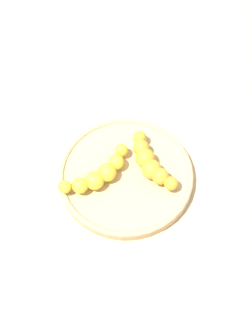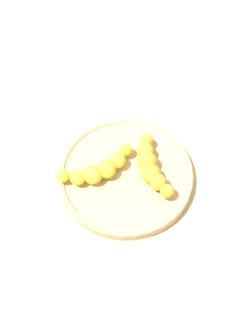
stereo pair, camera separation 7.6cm
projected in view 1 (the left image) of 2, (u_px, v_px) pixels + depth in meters
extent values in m
plane|color=tan|center=(126.00, 178.00, 0.79)|extent=(2.40, 2.40, 0.00)
cylinder|color=tan|center=(126.00, 176.00, 0.79)|extent=(0.25, 0.25, 0.02)
torus|color=tan|center=(126.00, 173.00, 0.78)|extent=(0.25, 0.25, 0.01)
sphere|color=gold|center=(140.00, 137.00, 0.80)|extent=(0.03, 0.03, 0.03)
sphere|color=gold|center=(141.00, 148.00, 0.78)|extent=(0.03, 0.03, 0.03)
sphere|color=gold|center=(145.00, 158.00, 0.77)|extent=(0.04, 0.04, 0.04)
sphere|color=gold|center=(152.00, 168.00, 0.76)|extent=(0.04, 0.04, 0.04)
sphere|color=gold|center=(160.00, 176.00, 0.75)|extent=(0.03, 0.03, 0.03)
sphere|color=gold|center=(171.00, 183.00, 0.75)|extent=(0.03, 0.03, 0.03)
sphere|color=yellow|center=(65.00, 187.00, 0.74)|extent=(0.02, 0.02, 0.02)
sphere|color=yellow|center=(80.00, 185.00, 0.74)|extent=(0.03, 0.03, 0.03)
sphere|color=yellow|center=(95.00, 180.00, 0.75)|extent=(0.03, 0.03, 0.03)
sphere|color=yellow|center=(107.00, 172.00, 0.76)|extent=(0.03, 0.03, 0.03)
sphere|color=yellow|center=(116.00, 162.00, 0.77)|extent=(0.03, 0.03, 0.03)
sphere|color=yellow|center=(121.00, 150.00, 0.78)|extent=(0.02, 0.02, 0.02)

